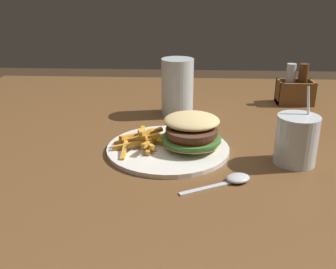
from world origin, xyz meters
TOP-DOWN VIEW (x-y plane):
  - dining_table at (0.00, 0.00)m, footprint 1.56×1.20m
  - meal_plate_near at (-0.05, -0.11)m, footprint 0.28×0.28m
  - beer_glass at (-0.07, 0.15)m, footprint 0.09×0.09m
  - juice_glass at (0.19, -0.16)m, footprint 0.09×0.09m
  - spoon at (0.06, -0.26)m, footprint 0.15×0.09m
  - condiment_caddy at (0.30, 0.27)m, footprint 0.11×0.07m

SIDE VIEW (x-z plane):
  - dining_table at x=0.00m, z-range 0.28..0.99m
  - spoon at x=0.06m, z-range 0.71..0.72m
  - meal_plate_near at x=-0.05m, z-range 0.69..0.78m
  - condiment_caddy at x=0.30m, z-range 0.69..0.81m
  - juice_glass at x=0.19m, z-range 0.67..0.84m
  - beer_glass at x=-0.07m, z-range 0.70..0.86m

